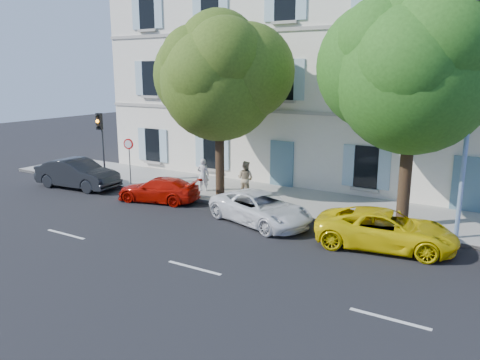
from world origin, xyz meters
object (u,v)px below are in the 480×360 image
Objects in this scene: car_red_coupe at (158,190)px; car_yellow_supercar at (386,229)px; car_white_coupe at (261,208)px; road_sign at (129,151)px; tree_left at (219,82)px; car_dark_sedan at (77,174)px; pedestrian_b at (245,179)px; tree_right at (413,76)px; street_lamp at (469,109)px; pedestrian_a at (203,175)px; traffic_light at (101,132)px.

car_yellow_supercar reaches higher than car_red_coupe.
road_sign is at bearing 95.92° from car_white_coupe.
tree_left is 6.55m from road_sign.
pedestrian_b reaches higher than car_dark_sedan.
tree_left reaches higher than road_sign.
car_yellow_supercar is 7.94m from pedestrian_b.
car_white_coupe is 1.88× the size of road_sign.
tree_right reaches higher than car_yellow_supercar.
street_lamp is (18.12, 1.39, 4.01)m from car_dark_sedan.
tree_right is at bearing -48.90° from car_white_coupe.
car_yellow_supercar is 5.66m from tree_right.
pedestrian_b reaches higher than car_white_coupe.
tree_right reaches higher than car_dark_sedan.
car_red_coupe is at bearing -170.65° from tree_right.
traffic_light is at bearing -11.54° from pedestrian_a.
pedestrian_b is at bearing 174.96° from tree_right.
street_lamp is at bearing -3.37° from tree_left.
street_lamp is (10.48, -0.62, -0.73)m from tree_left.
car_white_coupe is at bearing -33.26° from tree_left.
road_sign is (-8.89, 1.87, 1.27)m from car_white_coupe.
street_lamp reaches higher than traffic_light.
car_yellow_supercar is (16.07, -0.36, -0.10)m from car_dark_sedan.
road_sign is (-5.46, -0.39, -3.60)m from tree_left.
tree_right is 5.39× the size of pedestrian_a.
traffic_light is at bearing 99.66° from car_white_coupe.
tree_right is 1.09× the size of street_lamp.
car_yellow_supercar is at bearing -91.41° from tree_right.
street_lamp reaches higher than pedestrian_b.
road_sign reaches higher than car_dark_sedan.
car_red_coupe is at bearing 43.44° from pedestrian_a.
road_sign is (1.62, 0.37, -0.94)m from traffic_light.
road_sign is at bearing -58.43° from car_dark_sedan.
car_white_coupe is 0.51× the size of tree_right.
car_white_coupe is at bearing -8.11° from traffic_light.
street_lamp reaches higher than car_red_coupe.
car_red_coupe is 0.86× the size of car_white_coupe.
traffic_light reaches higher than pedestrian_b.
car_yellow_supercar is (4.99, -0.11, 0.03)m from car_white_coupe.
pedestrian_a is at bearing 11.27° from traffic_light.
tree_right is 2.32m from street_lamp.
traffic_light reaches higher than road_sign.
car_dark_sedan is at bearing -114.31° from traffic_light.
car_white_coupe is at bearing -156.66° from tree_right.
street_lamp is (17.56, 0.14, 1.94)m from traffic_light.
pedestrian_b reaches higher than car_red_coupe.
car_red_coupe is 3.76m from road_sign.
car_red_coupe is 12.09m from tree_right.
car_red_coupe is (5.38, 0.16, -0.20)m from car_dark_sedan.
tree_right reaches higher than pedestrian_a.
traffic_light is (-10.51, 1.50, 2.20)m from car_white_coupe.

